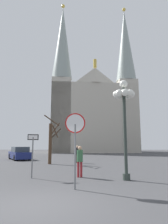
{
  "coord_description": "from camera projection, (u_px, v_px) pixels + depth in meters",
  "views": [
    {
      "loc": [
        1.54,
        -6.01,
        1.7
      ],
      "look_at": [
        0.45,
        20.03,
        5.87
      ],
      "focal_mm": 32.45,
      "sensor_mm": 36.0,
      "label": 1
    }
  ],
  "objects": [
    {
      "name": "bare_tree",
      "position": [
        51.0,
        141.0,
        17.9
      ],
      "size": [
        1.37,
        1.82,
        4.23
      ],
      "color": "#473323",
      "rests_on": "ground"
    },
    {
      "name": "ground_plane",
      "position": [
        38.0,
        205.0,
        5.72
      ],
      "size": [
        120.0,
        120.0,
        0.0
      ],
      "primitive_type": "plane",
      "color": "#424244"
    },
    {
      "name": "pedestrian_standing",
      "position": [
        80.0,
        158.0,
        10.71
      ],
      "size": [
        0.32,
        0.32,
        1.61
      ],
      "color": "maroon",
      "rests_on": "ground"
    },
    {
      "name": "one_way_arrow_sign",
      "position": [
        33.0,
        150.0,
        10.47
      ],
      "size": [
        0.52,
        0.25,
        2.22
      ],
      "color": "slate",
      "rests_on": "ground"
    },
    {
      "name": "cathedral",
      "position": [
        93.0,
        109.0,
        45.57
      ],
      "size": [
        19.3,
        14.8,
        32.78
      ],
      "color": "#BCB5A5",
      "rests_on": "ground"
    },
    {
      "name": "pedestrian_walking",
      "position": [
        77.0,
        152.0,
        18.66
      ],
      "size": [
        0.32,
        0.32,
        1.59
      ],
      "color": "#594C47",
      "rests_on": "ground"
    },
    {
      "name": "parked_car_near_navy",
      "position": [
        20.0,
        154.0,
        22.64
      ],
      "size": [
        3.61,
        4.35,
        1.43
      ],
      "color": "navy",
      "rests_on": "ground"
    },
    {
      "name": "street_lamp",
      "position": [
        124.0,
        105.0,
        10.29
      ],
      "size": [
        1.12,
        1.12,
        4.99
      ],
      "color": "#2D3833",
      "rests_on": "ground"
    },
    {
      "name": "stop_sign",
      "position": [
        75.0,
        135.0,
        8.02
      ],
      "size": [
        0.8,
        0.13,
        2.94
      ],
      "color": "slate",
      "rests_on": "ground"
    }
  ]
}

